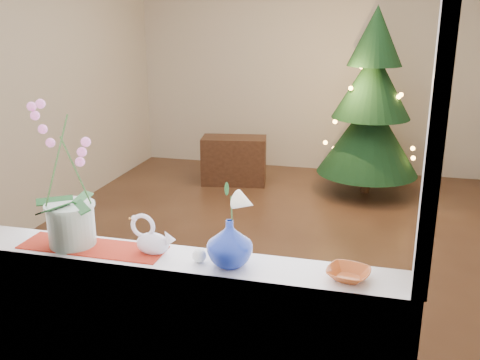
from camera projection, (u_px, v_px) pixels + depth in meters
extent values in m
plane|color=#3C2418|center=(269.00, 240.00, 4.89)|extent=(5.00, 5.00, 0.00)
cube|color=beige|center=(310.00, 66.00, 6.80)|extent=(4.50, 0.10, 2.70)
cube|color=beige|center=(152.00, 174.00, 2.18)|extent=(4.50, 0.10, 2.70)
cube|color=beige|center=(37.00, 84.00, 5.03)|extent=(0.10, 5.00, 2.70)
cube|color=white|center=(165.00, 359.00, 2.48)|extent=(2.20, 0.08, 0.88)
cube|color=white|center=(168.00, 260.00, 2.43)|extent=(2.20, 0.26, 0.04)
cube|color=maroon|center=(93.00, 247.00, 2.52)|extent=(0.70, 0.20, 0.01)
imported|color=navy|center=(230.00, 239.00, 2.31)|extent=(0.26, 0.26, 0.24)
sphere|color=white|center=(199.00, 256.00, 2.36)|extent=(0.07, 0.07, 0.06)
imported|color=#A7481B|center=(348.00, 275.00, 2.22)|extent=(0.18, 0.18, 0.04)
cube|color=black|center=(234.00, 160.00, 6.46)|extent=(0.82, 0.50, 0.57)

